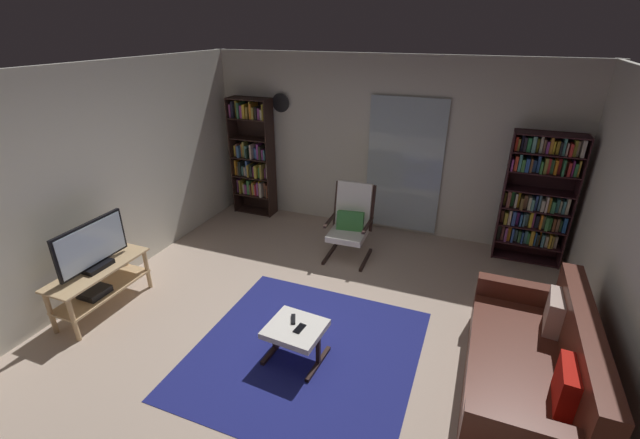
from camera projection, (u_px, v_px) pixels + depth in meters
The scene contains 15 objects.
ground_plane at pixel (307, 337), 4.40m from camera, with size 7.02×7.02×0.00m, color #BDA491.
wall_back at pixel (383, 146), 6.30m from camera, with size 5.60×0.06×2.60m, color silver.
wall_left at pixel (85, 186), 4.76m from camera, with size 0.06×6.00×2.60m, color silver.
glass_door_panel at pixel (404, 167), 6.23m from camera, with size 1.10×0.01×2.00m, color silver.
area_rug at pixel (305, 352), 4.19m from camera, with size 2.14×2.16×0.01m, color navy.
tv_stand at pixel (100, 283), 4.69m from camera, with size 0.42×1.14×0.53m.
television at pixel (92, 248), 4.52m from camera, with size 0.20×0.87×0.54m.
bookshelf_near_tv at pixel (253, 156), 6.96m from camera, with size 0.69×0.30×1.92m.
bookshelf_near_sofa at pixel (537, 196), 5.50m from camera, with size 0.85×0.30×1.75m.
leather_sofa at pixel (533, 368), 3.59m from camera, with size 0.90×1.90×0.87m.
lounge_armchair at pixel (351, 220), 5.76m from camera, with size 0.58×0.67×1.02m.
ottoman at pixel (295, 332), 4.00m from camera, with size 0.55×0.52×0.38m.
tv_remote at pixel (293, 319), 4.06m from camera, with size 0.04×0.14×0.02m, color black.
cell_phone at pixel (300, 328), 3.94m from camera, with size 0.07×0.14×0.01m, color black.
wall_clock at pixel (281, 103), 6.56m from camera, with size 0.29×0.03×0.29m.
Camera 1 is at (1.42, -3.18, 2.96)m, focal length 23.75 mm.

